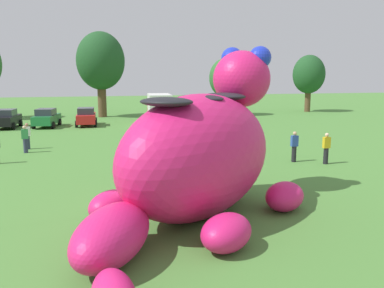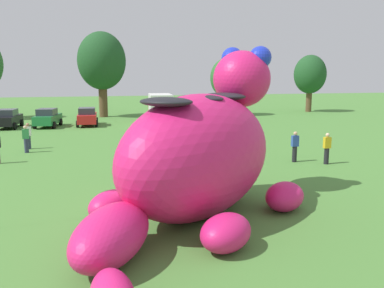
{
  "view_description": "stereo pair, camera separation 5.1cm",
  "coord_description": "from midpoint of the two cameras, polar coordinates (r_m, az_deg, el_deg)",
  "views": [
    {
      "loc": [
        -2.11,
        -13.85,
        4.8
      ],
      "look_at": [
        1.5,
        0.04,
        2.33
      ],
      "focal_mm": 37.63,
      "sensor_mm": 36.0,
      "label": 1
    },
    {
      "loc": [
        -2.06,
        -13.87,
        4.8
      ],
      "look_at": [
        1.5,
        0.04,
        2.33
      ],
      "focal_mm": 37.63,
      "sensor_mm": 36.0,
      "label": 2
    }
  ],
  "objects": [
    {
      "name": "ground_plane",
      "position": [
        14.82,
        -5.75,
        -9.18
      ],
      "size": [
        160.0,
        160.0,
        0.0
      ],
      "primitive_type": "plane",
      "color": "#4C8438"
    },
    {
      "name": "giant_inflatable_creature",
      "position": [
        13.63,
        0.98,
        -1.4
      ],
      "size": [
        8.83,
        10.61,
        5.91
      ],
      "color": "#E01E6B",
      "rests_on": "ground"
    },
    {
      "name": "car_black",
      "position": [
        40.36,
        -24.82,
        3.28
      ],
      "size": [
        2.21,
        4.23,
        1.72
      ],
      "color": "black",
      "rests_on": "ground"
    },
    {
      "name": "car_green",
      "position": [
        39.76,
        -19.96,
        3.51
      ],
      "size": [
        2.45,
        4.33,
        1.72
      ],
      "color": "#1E7238",
      "rests_on": "ground"
    },
    {
      "name": "car_red",
      "position": [
        39.73,
        -14.8,
        3.77
      ],
      "size": [
        2.05,
        4.16,
        1.72
      ],
      "color": "red",
      "rests_on": "ground"
    },
    {
      "name": "box_truck",
      "position": [
        40.02,
        -4.75,
        5.16
      ],
      "size": [
        2.87,
        6.57,
        2.95
      ],
      "color": "#B2231E",
      "rests_on": "ground"
    },
    {
      "name": "tree_mid_left",
      "position": [
        47.53,
        -12.85,
        11.33
      ],
      "size": [
        5.41,
        5.41,
        9.61
      ],
      "color": "brown",
      "rests_on": "ground"
    },
    {
      "name": "tree_centre_left",
      "position": [
        48.22,
        4.7,
        9.28
      ],
      "size": [
        3.79,
        3.79,
        6.73
      ],
      "color": "brown",
      "rests_on": "ground"
    },
    {
      "name": "tree_centre",
      "position": [
        55.17,
        16.21,
        9.41
      ],
      "size": [
        4.14,
        4.14,
        7.35
      ],
      "color": "brown",
      "rests_on": "ground"
    },
    {
      "name": "spectator_near_inflatable",
      "position": [
        23.0,
        18.43,
        -0.62
      ],
      "size": [
        0.38,
        0.26,
        1.71
      ],
      "color": "black",
      "rests_on": "ground"
    },
    {
      "name": "spectator_mid_field",
      "position": [
        28.32,
        -22.34,
        1.03
      ],
      "size": [
        0.38,
        0.26,
        1.71
      ],
      "color": "#2D334C",
      "rests_on": "ground"
    },
    {
      "name": "spectator_wandering",
      "position": [
        23.06,
        14.23,
        -0.39
      ],
      "size": [
        0.38,
        0.26,
        1.71
      ],
      "color": "black",
      "rests_on": "ground"
    },
    {
      "name": "spectator_far_side",
      "position": [
        27.03,
        -22.63,
        0.62
      ],
      "size": [
        0.38,
        0.26,
        1.71
      ],
      "color": "#2D334C",
      "rests_on": "ground"
    }
  ]
}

